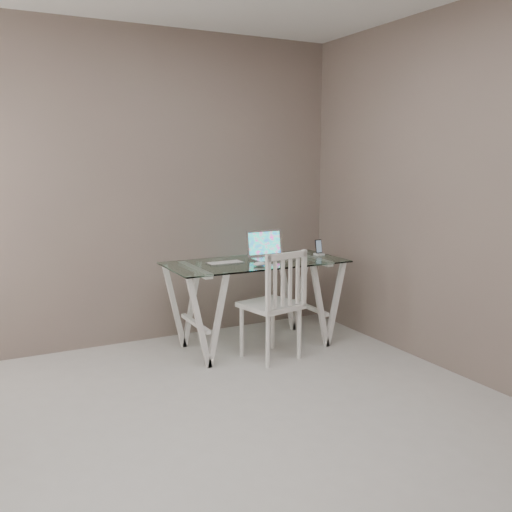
{
  "coord_description": "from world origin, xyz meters",
  "views": [
    {
      "loc": [
        -1.23,
        -2.57,
        1.59
      ],
      "look_at": [
        0.8,
        1.32,
        0.85
      ],
      "focal_mm": 40.0,
      "sensor_mm": 36.0,
      "label": 1
    }
  ],
  "objects": [
    {
      "name": "room",
      "position": [
        -0.06,
        0.02,
        1.72
      ],
      "size": [
        4.5,
        4.52,
        2.71
      ],
      "color": "#BBB9B4",
      "rests_on": "ground"
    },
    {
      "name": "desk",
      "position": [
        0.95,
        1.62,
        0.38
      ],
      "size": [
        1.5,
        0.7,
        0.75
      ],
      "color": "silver",
      "rests_on": "ground"
    },
    {
      "name": "chair",
      "position": [
        0.94,
        1.25,
        0.49
      ],
      "size": [
        0.48,
        0.48,
        0.9
      ],
      "rotation": [
        0.0,
        0.0,
        0.2
      ],
      "color": "silver",
      "rests_on": "ground"
    },
    {
      "name": "laptop",
      "position": [
        1.11,
        1.7,
        0.8
      ],
      "size": [
        0.34,
        0.27,
        0.24
      ],
      "color": "#BDBCC1",
      "rests_on": "desk"
    },
    {
      "name": "keyboard",
      "position": [
        0.68,
        1.67,
        0.75
      ],
      "size": [
        0.3,
        0.13,
        0.01
      ],
      "primitive_type": "cube",
      "color": "silver",
      "rests_on": "desk"
    },
    {
      "name": "mouse",
      "position": [
        0.88,
        1.43,
        0.76
      ],
      "size": [
        0.11,
        0.06,
        0.03
      ],
      "primitive_type": "ellipsoid",
      "color": "white",
      "rests_on": "desk"
    },
    {
      "name": "phone_dock",
      "position": [
        1.6,
        1.66,
        0.78
      ],
      "size": [
        0.08,
        0.08,
        0.14
      ],
      "color": "white",
      "rests_on": "desk"
    }
  ]
}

